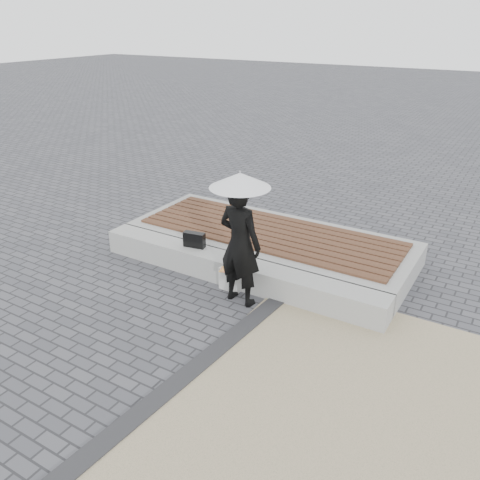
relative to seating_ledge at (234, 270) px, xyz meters
name	(u,v)px	position (x,y,z in m)	size (l,w,h in m)	color
ground	(172,330)	(0.00, -1.60, -0.20)	(80.00, 80.00, 0.00)	#4A4A4E
terrazzo_zone	(399,452)	(3.20, -2.10, -0.19)	(5.00, 5.00, 0.02)	tan
edging_band	(196,368)	(0.75, -2.10, -0.18)	(0.25, 5.20, 0.04)	#29292C
seating_ledge	(234,270)	(0.00, 0.00, 0.00)	(5.00, 0.45, 0.40)	#9D9E99
timber_platform	(269,243)	(0.00, 1.20, 0.00)	(5.00, 2.00, 0.40)	gray
timber_decking	(270,232)	(0.00, 1.20, 0.22)	(4.60, 1.60, 0.04)	brown
woman	(240,244)	(0.39, -0.46, 0.73)	(0.68, 0.45, 1.87)	black
parasol	(240,180)	(0.39, -0.46, 1.68)	(0.85, 0.85, 1.09)	#A5A4A9
handbag	(194,240)	(-0.81, 0.05, 0.33)	(0.36, 0.13, 0.25)	black
canvas_tote	(230,279)	(0.09, -0.26, -0.02)	(0.34, 0.14, 0.36)	beige
magazine	(228,270)	(0.09, -0.31, 0.17)	(0.26, 0.19, 0.01)	#D43A54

